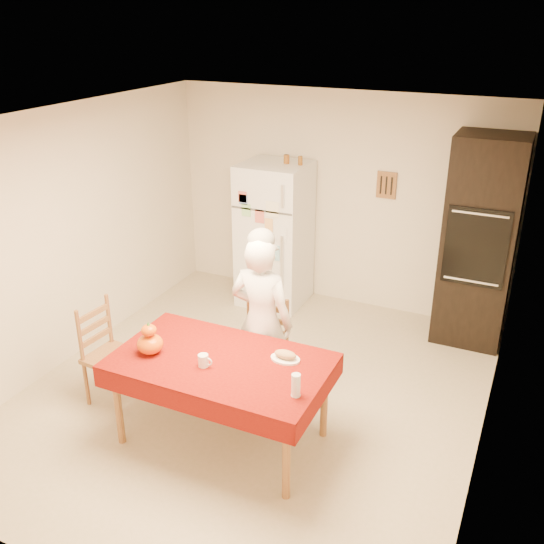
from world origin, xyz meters
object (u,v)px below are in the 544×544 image
Objects in this scene: coffee_mug at (203,360)px; wine_glass at (296,385)px; bread_plate at (285,359)px; refrigerator at (275,235)px; chair_far at (264,346)px; dining_table at (221,367)px; pumpkin_lower at (150,344)px; seated_woman at (262,322)px; oven_cabinet at (479,242)px; chair_left at (106,350)px.

wine_glass is at bearing -4.26° from coffee_mug.
wine_glass is at bearing -57.51° from bread_plate.
chair_far is (0.74, -1.85, -0.34)m from refrigerator.
refrigerator is at bearing 105.37° from dining_table.
wine_glass is at bearing -2.40° from pumpkin_lower.
seated_woman reaches higher than coffee_mug.
coffee_mug is 0.64m from bread_plate.
seated_woman is (-1.52, -1.97, -0.30)m from oven_cabinet.
chair_left is 1.71m from bread_plate.
pumpkin_lower is at bearing -179.33° from coffee_mug.
chair_far is 3.96× the size of bread_plate.
oven_cabinet is at bearing 59.00° from coffee_mug.
chair_left reaches higher than pumpkin_lower.
pumpkin_lower is 1.28m from wine_glass.
seated_woman is 15.97× the size of coffee_mug.
oven_cabinet is 3.82m from chair_left.
chair_far is 1.41m from chair_left.
refrigerator is at bearing 117.37° from wine_glass.
bread_plate is (0.41, -0.43, -0.03)m from seated_woman.
dining_table is 0.65m from seated_woman.
refrigerator is 1.00× the size of dining_table.
refrigerator reaches higher than dining_table.
wine_glass is at bearing 130.41° from seated_woman.
refrigerator is 9.66× the size of wine_glass.
bread_plate is at bearing 24.71° from dining_table.
chair_left is at bearing 172.05° from wine_glass.
coffee_mug is at bearing 82.34° from seated_woman.
oven_cabinet is 3.21m from coffee_mug.
chair_left reaches higher than bread_plate.
wine_glass is (1.28, -0.05, 0.01)m from pumpkin_lower.
chair_left reaches higher than wine_glass.
dining_table is 0.52m from bread_plate.
wine_glass is 0.73× the size of bread_plate.
chair_far is 5.40× the size of wine_glass.
seated_woman is 1.07m from wine_glass.
coffee_mug is 0.49m from pumpkin_lower.
chair_far is at bearing 87.06° from dining_table.
coffee_mug is at bearing 0.67° from pumpkin_lower.
dining_table is at bearing -89.27° from chair_left.
coffee_mug is at bearing -104.74° from chair_far.
chair_far is at bearing 82.59° from coffee_mug.
seated_woman is 0.59m from bread_plate.
bread_plate is at bearing 32.85° from coffee_mug.
chair_far reaches higher than dining_table.
oven_cabinet is 3.49m from pumpkin_lower.
bread_plate is (0.43, -0.51, 0.26)m from chair_far.
chair_left is 1.42m from seated_woman.
chair_far reaches higher than wine_glass.
dining_table is 0.19m from coffee_mug.
oven_cabinet is at bearing -43.42° from chair_left.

